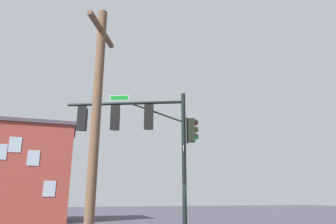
% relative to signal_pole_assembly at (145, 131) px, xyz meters
% --- Properties ---
extents(signal_pole_assembly, '(5.94, 2.74, 6.79)m').
position_rel_signal_pole_assembly_xyz_m(signal_pole_assembly, '(0.00, 0.00, 0.00)').
color(signal_pole_assembly, black).
rests_on(signal_pole_assembly, ground_plane).
extents(utility_pole, '(0.89, 1.68, 7.04)m').
position_rel_signal_pole_assembly_xyz_m(utility_pole, '(2.75, 5.91, -1.30)').
color(utility_pole, brown).
rests_on(utility_pole, ground_plane).
extents(brick_building, '(7.87, 6.16, 8.08)m').
position_rel_signal_pole_assembly_xyz_m(brick_building, '(6.88, -15.20, -0.93)').
color(brick_building, '#943B32').
rests_on(brick_building, ground_plane).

